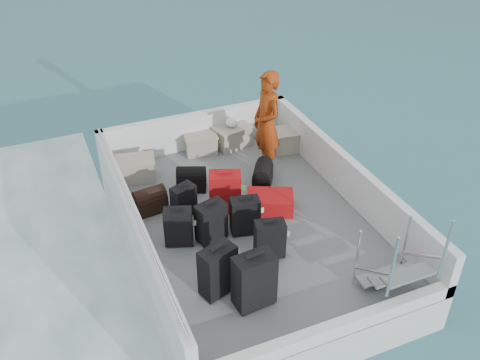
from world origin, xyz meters
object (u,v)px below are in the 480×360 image
Objects in this scene: crate_2 at (232,137)px; suitcase_8 at (270,202)px; suitcase_6 at (270,240)px; passenger at (267,123)px; suitcase_5 at (225,192)px; suitcase_4 at (211,222)px; crate_0 at (136,170)px; suitcase_7 at (245,216)px; suitcase_0 at (218,271)px; crate_1 at (201,144)px; suitcase_3 at (254,281)px; suitcase_1 at (178,227)px; suitcase_2 at (184,201)px; crate_3 at (283,141)px.

suitcase_8 is at bearing -95.88° from crate_2.
suitcase_6 is 2.34m from passenger.
suitcase_5 is at bearing -115.30° from crate_2.
crate_0 is (-0.62, 2.01, -0.13)m from suitcase_4.
suitcase_7 reaches higher than suitcase_8.
suitcase_8 is at bearing 24.98° from suitcase_0.
suitcase_6 reaches higher than crate_1.
suitcase_5 is 0.94× the size of suitcase_8.
suitcase_0 reaches higher than suitcase_4.
suitcase_0 is 1.17× the size of crate_0.
passenger is at bearing 57.99° from suitcase_5.
suitcase_3 is 1.14× the size of suitcase_5.
suitcase_1 reaches higher than suitcase_2.
crate_3 is at bearing 31.34° from suitcase_0.
suitcase_6 is 3.06m from crate_1.
crate_2 reaches higher than crate_0.
suitcase_5 is at bearing -31.49° from suitcase_2.
suitcase_4 reaches higher than crate_3.
suitcase_5 is at bearing 111.58° from suitcase_6.
suitcase_2 is at bearing -171.01° from suitcase_5.
suitcase_7 is at bearing 31.74° from suitcase_0.
passenger reaches higher than suitcase_2.
suitcase_0 reaches higher than crate_2.
suitcase_5 reaches higher than suitcase_1.
suitcase_2 is 0.92× the size of suitcase_6.
suitcase_1 reaches higher than suitcase_8.
suitcase_8 is 1.17× the size of crate_3.
suitcase_7 is at bearing -18.99° from suitcase_4.
suitcase_0 is 0.39× the size of passenger.
passenger is (2.00, 1.32, 0.61)m from suitcase_1.
suitcase_4 is at bearing 147.75° from suitcase_6.
crate_0 is at bearing -168.03° from crate_2.
suitcase_2 is 0.89× the size of suitcase_7.
crate_1 is (0.18, 2.45, -0.13)m from suitcase_7.
crate_2 is (1.31, 2.42, -0.12)m from suitcase_4.
suitcase_1 is 0.84× the size of suitcase_8.
suitcase_8 is 1.13× the size of crate_2.
crate_3 is (1.43, -0.51, 0.02)m from crate_1.
suitcase_3 is 1.22× the size of crate_2.
passenger is (1.08, 0.83, 0.57)m from suitcase_5.
suitcase_3 is at bearing -50.32° from suitcase_1.
suitcase_0 is 3.57m from crate_1.
crate_2 is at bearing 73.12° from suitcase_1.
suitcase_1 is 0.77× the size of suitcase_3.
suitcase_6 reaches higher than crate_0.
suitcase_3 is at bearing -30.03° from passenger.
suitcase_0 is 0.93× the size of suitcase_3.
suitcase_1 is at bearing 103.99° from suitcase_3.
passenger is (1.72, 0.70, 0.65)m from suitcase_2.
suitcase_2 is at bearing 144.09° from suitcase_7.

